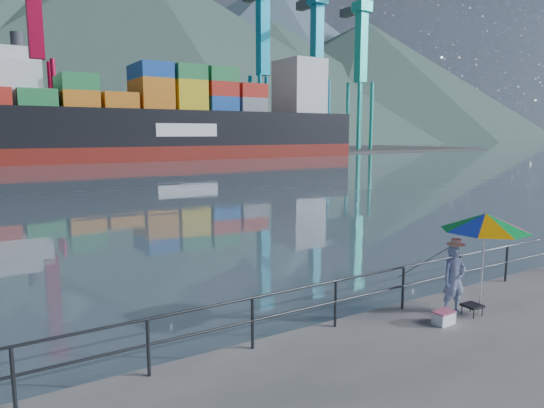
{
  "coord_description": "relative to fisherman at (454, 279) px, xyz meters",
  "views": [
    {
      "loc": [
        -5.26,
        -5.9,
        4.06
      ],
      "look_at": [
        2.09,
        6.0,
        2.0
      ],
      "focal_mm": 32.0,
      "sensor_mm": 36.0,
      "label": 1
    }
  ],
  "objects": [
    {
      "name": "fishing_rod",
      "position": [
        0.16,
        1.04,
        -0.79
      ],
      "size": [
        0.15,
        1.65,
        1.16
      ],
      "primitive_type": "cylinder",
      "rotation": [
        0.96,
        0.0,
        -0.08
      ],
      "color": "black",
      "rests_on": "ground"
    },
    {
      "name": "cooler_bag",
      "position": [
        -0.71,
        -0.33,
        -0.66
      ],
      "size": [
        0.45,
        0.31,
        0.25
      ],
      "primitive_type": "cube",
      "rotation": [
        0.0,
        0.0,
        0.03
      ],
      "color": "white",
      "rests_on": "ground"
    },
    {
      "name": "beach_umbrella",
      "position": [
        0.46,
        -0.38,
        1.33
      ],
      "size": [
        2.39,
        2.39,
        2.31
      ],
      "color": "white",
      "rests_on": "ground"
    },
    {
      "name": "fisherman",
      "position": [
        0.0,
        0.0,
        0.0
      ],
      "size": [
        0.65,
        0.5,
        1.57
      ],
      "primitive_type": "imported",
      "rotation": [
        0.0,
        0.0,
        -0.25
      ],
      "color": "navy",
      "rests_on": "ground"
    },
    {
      "name": "container_ship",
      "position": [
        21.41,
        70.41,
        5.0
      ],
      "size": [
        65.61,
        10.93,
        18.1
      ],
      "color": "maroon",
      "rests_on": "ground"
    },
    {
      "name": "far_dock",
      "position": [
        6.22,
        92.08,
        -0.79
      ],
      "size": [
        200.0,
        40.0,
        0.4
      ],
      "primitive_type": "cube",
      "color": "#514F4C",
      "rests_on": "ground"
    },
    {
      "name": "guardrail",
      "position": [
        -3.78,
        0.78,
        -0.26
      ],
      "size": [
        22.0,
        0.06,
        1.03
      ],
      "color": "#2D3033",
      "rests_on": "ground"
    },
    {
      "name": "port_cranes",
      "position": [
        27.22,
        83.08,
        15.21
      ],
      "size": [
        116.0,
        28.0,
        38.4
      ],
      "color": "#B90827",
      "rests_on": "ground"
    },
    {
      "name": "mountains",
      "position": [
        35.03,
        206.82,
        34.77
      ],
      "size": [
        600.0,
        332.8,
        80.0
      ],
      "color": "#385147",
      "rests_on": "ground"
    },
    {
      "name": "container_stacks",
      "position": [
        31.82,
        92.71,
        2.17
      ],
      "size": [
        58.0,
        5.4,
        7.8
      ],
      "color": "red",
      "rests_on": "ground"
    },
    {
      "name": "folding_stool",
      "position": [
        0.24,
        -0.34,
        -0.65
      ],
      "size": [
        0.4,
        0.4,
        0.25
      ],
      "color": "black",
      "rests_on": "ground"
    }
  ]
}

